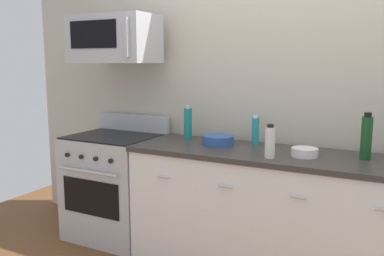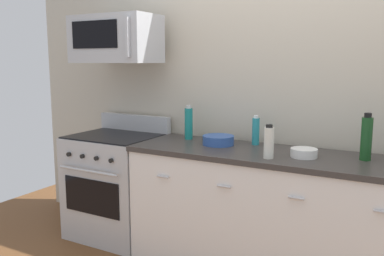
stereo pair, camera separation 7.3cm
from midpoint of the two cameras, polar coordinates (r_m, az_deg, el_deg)
name	(u,v)px [view 1 (the left image)]	position (r m, az deg, el deg)	size (l,w,h in m)	color
back_wall	(292,89)	(3.35, 13.00, 5.27)	(5.24, 0.10, 2.70)	beige
counter_unit	(273,214)	(3.15, 10.45, -11.54)	(2.15, 0.66, 0.92)	white
range_oven	(115,185)	(3.80, -11.07, -7.73)	(0.76, 0.69, 1.07)	#B7BABF
microwave	(114,39)	(3.68, -11.25, 11.90)	(0.74, 0.44, 0.40)	#B7BABF
bottle_dish_soap	(255,131)	(3.26, 8.10, -0.36)	(0.06, 0.06, 0.23)	teal
bottle_vinegar_white	(270,142)	(2.82, 9.96, -1.91)	(0.07, 0.07, 0.23)	silver
bottle_wine_green	(366,137)	(2.95, 22.24, -1.19)	(0.07, 0.07, 0.31)	#19471E
bottle_sparkling_teal	(188,123)	(3.45, -1.17, 0.68)	(0.07, 0.07, 0.28)	#197F7A
bowl_blue_mixing	(218,140)	(3.24, 2.98, -1.61)	(0.25, 0.25, 0.07)	#2D519E
bowl_white_ceramic	(305,152)	(2.93, 14.55, -3.21)	(0.18, 0.18, 0.06)	white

